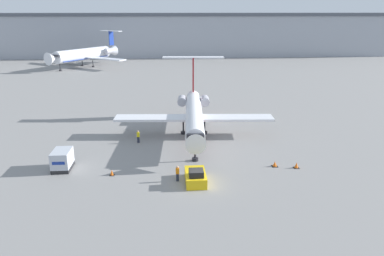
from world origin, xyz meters
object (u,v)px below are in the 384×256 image
Objects in this scene: pushback_tug at (196,177)px; traffic_cone_right at (275,164)px; airplane_main at (194,114)px; worker_near_tug at (178,173)px; airplane_parked_far_left at (85,54)px; traffic_cone_mid at (296,165)px; traffic_cone_left at (112,173)px; luggage_cart at (62,160)px; worker_by_wing at (138,136)px.

pushback_tug is 5.80× the size of traffic_cone_right.
worker_near_tug is (-2.99, -15.93, -2.45)m from airplane_main.
airplane_parked_far_left is at bearing 112.86° from airplane_main.
traffic_cone_mid is 0.02× the size of airplane_parked_far_left.
airplane_parked_far_left reaches higher than worker_near_tug.
airplane_main is 35.99× the size of traffic_cone_mid.
airplane_main reaches higher than traffic_cone_right.
traffic_cone_left is at bearing -76.80° from airplane_parked_far_left.
airplane_parked_far_left is (-14.48, 85.67, 2.95)m from luggage_cart.
airplane_parked_far_left reaches higher than traffic_cone_mid.
traffic_cone_right is 2.57m from traffic_cone_mid.
worker_by_wing is at bearing 78.24° from traffic_cone_left.
worker_near_tug is 14.09m from worker_by_wing.
pushback_tug is 16.41m from luggage_cart.
luggage_cart is at bearing -133.76° from worker_by_wing.
worker_by_wing is at bearing -160.83° from airplane_main.
traffic_cone_mid is at bearing -49.01° from airplane_main.
worker_near_tug and worker_by_wing have the same top height.
worker_near_tug is 14.78m from traffic_cone_mid.
airplane_main is at bearing 34.97° from luggage_cart.
airplane_parked_far_left reaches higher than worker_by_wing.
worker_near_tug is at bearing -17.20° from luggage_cart.
luggage_cart is 4.53× the size of traffic_cone_right.
traffic_cone_left is 19.66m from traffic_cone_right.
pushback_tug is at bearing -71.53° from airplane_parked_far_left.
traffic_cone_mid reaches higher than traffic_cone_right.
pushback_tug is 2.27× the size of worker_by_wing.
luggage_cart is 28.30m from traffic_cone_mid.
worker_near_tug is at bearing -169.64° from traffic_cone_mid.
worker_by_wing reaches higher than traffic_cone_mid.
luggage_cart is 4.73× the size of traffic_cone_left.
pushback_tug is 6.06× the size of traffic_cone_left.
traffic_cone_left is 0.02× the size of airplane_parked_far_left.
traffic_cone_left is (-2.30, -11.05, -0.65)m from worker_by_wing.
traffic_cone_right is (25.76, -0.96, -0.87)m from luggage_cart.
traffic_cone_right is (9.05, -12.65, -3.10)m from airplane_main.
traffic_cone_mid is (14.53, 2.66, -0.64)m from worker_near_tug.
pushback_tug is at bearing -14.56° from traffic_cone_left.
traffic_cone_left is 0.97× the size of traffic_cone_mid.
luggage_cart is 12.20m from worker_by_wing.
luggage_cart is 86.94m from airplane_parked_far_left.
airplane_parked_far_left is (-22.92, 76.86, 3.16)m from worker_by_wing.
worker_by_wing is (-5.28, 13.06, 0.00)m from worker_near_tug.
traffic_cone_left is at bearing -19.99° from luggage_cart.
traffic_cone_left reaches higher than traffic_cone_right.
traffic_cone_mid is 97.24m from airplane_parked_far_left.
airplane_main is at bearing 79.38° from worker_near_tug.
worker_near_tug is (-1.99, 0.47, 0.28)m from pushback_tug.
worker_near_tug is (13.72, -4.25, -0.21)m from luggage_cart.
traffic_cone_left is at bearing -176.30° from traffic_cone_right.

